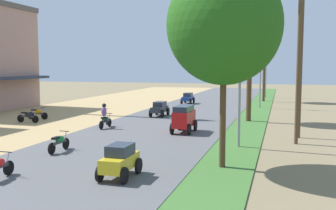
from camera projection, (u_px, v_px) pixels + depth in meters
name	position (u px, v px, depth m)	size (l,w,h in m)	color
parked_motorbike_sixth	(28.00, 116.00, 28.24)	(1.80, 0.54, 0.94)	black
parked_motorbike_seventh	(38.00, 113.00, 30.06)	(1.80, 0.54, 0.94)	black
median_tree_nearest	(224.00, 25.00, 15.31)	(4.58, 4.58, 8.10)	#4C351E
median_tree_second	(250.00, 31.00, 28.56)	(3.26, 3.26, 8.52)	#4C351E
median_tree_third	(265.00, 35.00, 45.05)	(3.27, 3.27, 9.54)	#4C351E
streetlamp_near	(240.00, 53.00, 19.41)	(3.16, 0.20, 8.34)	gray
streetlamp_mid	(261.00, 62.00, 38.17)	(3.16, 0.20, 7.83)	gray
streetlamp_far	(266.00, 63.00, 51.30)	(3.16, 0.20, 7.86)	gray
utility_pole_near	(299.00, 62.00, 20.44)	(1.80, 0.20, 8.40)	brown
utility_pole_far	(301.00, 59.00, 22.22)	(1.80, 0.20, 8.79)	brown
car_hatchback_yellow	(120.00, 160.00, 14.22)	(1.04, 2.00, 1.23)	gold
car_van_red	(184.00, 117.00, 23.94)	(1.19, 2.41, 1.67)	red
car_sedan_charcoal	(160.00, 108.00, 31.78)	(1.10, 2.26, 1.19)	#282D33
car_sedan_blue	(188.00, 98.00, 42.37)	(1.10, 2.26, 1.19)	navy
motorbike_ahead_third	(59.00, 141.00, 18.56)	(0.54, 1.80, 0.94)	black
motorbike_ahead_fourth	(105.00, 116.00, 25.62)	(0.54, 1.80, 1.66)	black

